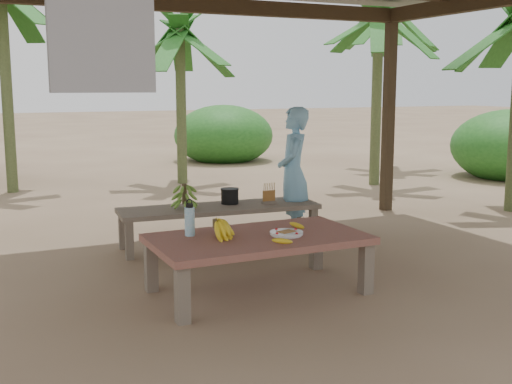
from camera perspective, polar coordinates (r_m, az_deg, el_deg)
name	(u,v)px	position (r m, az deg, el deg)	size (l,w,h in m)	color
ground	(286,276)	(6.04, 2.72, -7.49)	(80.00, 80.00, 0.00)	brown
work_table	(258,243)	(5.46, 0.18, -4.56)	(1.80, 1.01, 0.50)	brown
bench	(220,211)	(7.07, -3.26, -1.69)	(2.24, 0.78, 0.45)	brown
ripe_banana_bunch	(215,228)	(5.34, -3.68, -3.19)	(0.30, 0.25, 0.18)	yellow
plate	(286,233)	(5.46, 2.72, -3.69)	(0.28, 0.28, 0.04)	white
loose_banana_front	(282,241)	(5.17, 2.35, -4.38)	(0.04, 0.17, 0.04)	yellow
loose_banana_side	(297,225)	(5.75, 3.66, -2.98)	(0.04, 0.17, 0.04)	yellow
water_flask	(190,220)	(5.45, -5.92, -2.52)	(0.09, 0.09, 0.32)	#3F9DC4
green_banana_stalk	(184,195)	(6.93, -6.38, -0.31)	(0.25, 0.25, 0.28)	#598C2D
cooking_pot	(230,196)	(7.18, -2.35, -0.39)	(0.19, 0.19, 0.17)	black
skewer_rack	(269,193)	(7.17, 1.16, -0.10)	(0.18, 0.08, 0.24)	#A57F47
woman	(293,173)	(7.43, 3.33, 1.71)	(0.55, 0.36, 1.52)	#7CC0EB
banana_plant_ne	(379,28)	(11.66, 10.85, 14.14)	(1.80, 1.80, 3.24)	#596638
banana_plant_n	(180,45)	(11.68, -6.78, 12.84)	(1.80, 1.80, 2.95)	#596638
banana_plant_nw	(1,4)	(11.41, -21.70, 15.29)	(1.80, 1.80, 3.55)	#596638
banana_plant_far	(391,24)	(14.34, 11.89, 14.43)	(1.80, 1.80, 3.56)	#596638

